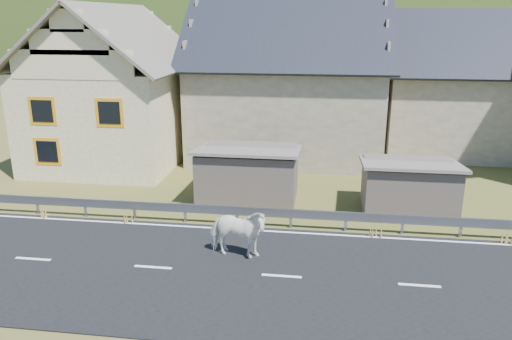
# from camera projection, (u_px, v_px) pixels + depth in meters

# --- Properties ---
(ground) EXTENTS (160.00, 160.00, 0.00)m
(ground) POSITION_uv_depth(u_px,v_px,m) (282.00, 277.00, 14.94)
(ground) COLOR #3A4415
(ground) RESTS_ON ground
(road) EXTENTS (60.00, 7.00, 0.04)m
(road) POSITION_uv_depth(u_px,v_px,m) (282.00, 277.00, 14.93)
(road) COLOR black
(road) RESTS_ON ground
(lane_markings) EXTENTS (60.00, 6.60, 0.01)m
(lane_markings) POSITION_uv_depth(u_px,v_px,m) (282.00, 276.00, 14.93)
(lane_markings) COLOR silver
(lane_markings) RESTS_ON road
(guardrail) EXTENTS (28.10, 0.09, 0.75)m
(guardrail) POSITION_uv_depth(u_px,v_px,m) (291.00, 214.00, 18.26)
(guardrail) COLOR #93969B
(guardrail) RESTS_ON ground
(shed_left) EXTENTS (4.30, 3.30, 2.40)m
(shed_left) POSITION_uv_depth(u_px,v_px,m) (248.00, 175.00, 21.03)
(shed_left) COLOR #60534A
(shed_left) RESTS_ON ground
(shed_right) EXTENTS (3.80, 2.90, 2.20)m
(shed_right) POSITION_uv_depth(u_px,v_px,m) (409.00, 188.00, 19.73)
(shed_right) COLOR #60534A
(shed_right) RESTS_ON ground
(house_cream) EXTENTS (7.80, 9.80, 8.30)m
(house_cream) POSITION_uv_depth(u_px,v_px,m) (114.00, 79.00, 26.34)
(house_cream) COLOR #FFF1B6
(house_cream) RESTS_ON ground
(house_stone_a) EXTENTS (10.80, 9.80, 8.90)m
(house_stone_a) POSITION_uv_depth(u_px,v_px,m) (289.00, 70.00, 27.92)
(house_stone_a) COLOR tan
(house_stone_a) RESTS_ON ground
(house_stone_b) EXTENTS (9.80, 8.80, 8.10)m
(house_stone_b) POSITION_uv_depth(u_px,v_px,m) (465.00, 76.00, 28.61)
(house_stone_b) COLOR tan
(house_stone_b) RESTS_ON ground
(mountain) EXTENTS (440.00, 280.00, 260.00)m
(mountain) POSITION_uv_depth(u_px,v_px,m) (336.00, 92.00, 190.59)
(mountain) COLOR #1C3412
(mountain) RESTS_ON ground
(conifer_patch) EXTENTS (76.00, 50.00, 28.00)m
(conifer_patch) POSITION_uv_depth(u_px,v_px,m) (102.00, 23.00, 124.59)
(conifer_patch) COLOR black
(conifer_patch) RESTS_ON ground
(horse) EXTENTS (1.19, 2.11, 1.69)m
(horse) POSITION_uv_depth(u_px,v_px,m) (237.00, 233.00, 15.90)
(horse) COLOR white
(horse) RESTS_ON road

